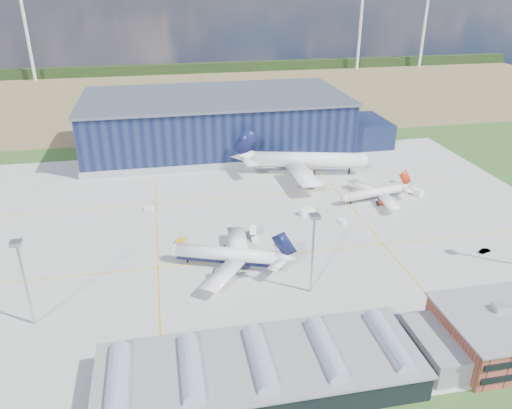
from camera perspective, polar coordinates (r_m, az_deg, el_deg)
name	(u,v)px	position (r m, az deg, el deg)	size (l,w,h in m)	color
ground	(253,241)	(159.28, -0.36, -4.23)	(600.00, 600.00, 0.00)	#274C1C
apron	(247,227)	(167.92, -1.01, -2.59)	(220.00, 160.00, 0.08)	gray
farmland	(194,93)	(365.90, -7.04, 12.50)	(600.00, 220.00, 0.01)	olive
treeline	(186,68)	(443.55, -7.97, 15.15)	(600.00, 8.00, 8.00)	black
hangar	(221,125)	(242.38, -4.00, 9.07)	(145.00, 62.00, 26.10)	#101536
glass_concourse	(277,368)	(108.27, 2.42, -18.16)	(78.00, 23.00, 8.60)	black
light_mast_west	(22,270)	(128.01, -25.15, -6.77)	(2.60, 2.60, 23.00)	#AAACB1
light_mast_center	(313,241)	(128.59, 6.55, -4.17)	(2.60, 2.60, 23.00)	#AAACB1
airliner_navy	(226,248)	(143.61, -3.42, -4.94)	(37.98, 37.16, 12.39)	white
airliner_red	(374,188)	(190.36, 13.34, 1.82)	(31.00, 30.33, 10.11)	white
airliner_widebody	(306,152)	(210.83, 5.78, 5.97)	(58.66, 57.38, 19.13)	white
gse_tug_a	(181,242)	(159.22, -8.62, -4.24)	(2.22, 3.63, 1.51)	gold
gse_van_a	(307,211)	(176.98, 5.90, -0.80)	(2.37, 5.42, 2.37)	white
gse_cart_a	(342,221)	(172.97, 9.83, -1.89)	(1.97, 2.95, 1.28)	white
gse_van_b	(417,192)	(201.72, 17.89, 1.40)	(2.39, 5.22, 2.39)	white
gse_tug_c	(306,165)	(221.84, 5.74, 4.50)	(1.83, 2.93, 1.28)	gold
gse_cart_b	(149,208)	(184.03, -12.14, -0.39)	(1.99, 2.99, 1.30)	white
airstair	(253,233)	(161.04, -0.32, -3.25)	(1.95, 4.88, 3.12)	white
car_b	(485,251)	(168.18, 24.70, -4.81)	(1.34, 3.83, 1.26)	#99999E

